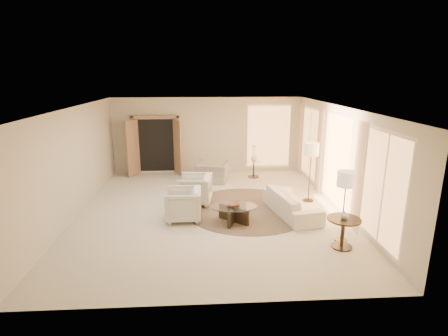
{
  "coord_description": "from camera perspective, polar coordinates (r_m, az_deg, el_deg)",
  "views": [
    {
      "loc": [
        -0.16,
        -8.9,
        3.61
      ],
      "look_at": [
        0.4,
        0.4,
        1.1
      ],
      "focal_mm": 28.0,
      "sensor_mm": 36.0,
      "label": 1
    }
  ],
  "objects": [
    {
      "name": "armchair_right",
      "position": [
        8.97,
        -6.69,
        -5.67
      ],
      "size": [
        0.82,
        0.87,
        0.9
      ],
      "primitive_type": "imported",
      "rotation": [
        0.0,
        0.0,
        -1.57
      ],
      "color": "silver",
      "rests_on": "room"
    },
    {
      "name": "end_vase",
      "position": [
        7.82,
        19.09,
        -7.28
      ],
      "size": [
        0.21,
        0.21,
        0.17
      ],
      "primitive_type": "imported",
      "rotation": [
        0.0,
        0.0,
        -0.39
      ],
      "color": "white",
      "rests_on": "end_table"
    },
    {
      "name": "french_doors",
      "position": [
        13.09,
        -11.04,
        3.59
      ],
      "size": [
        1.95,
        0.66,
        2.16
      ],
      "color": "#A37E5A",
      "rests_on": "room"
    },
    {
      "name": "end_table",
      "position": [
        7.93,
        18.91,
        -9.21
      ],
      "size": [
        0.71,
        0.71,
        0.67
      ],
      "rotation": [
        0.0,
        0.0,
        0.04
      ],
      "color": "black",
      "rests_on": "room"
    },
    {
      "name": "sofa",
      "position": [
        9.46,
        10.96,
        -5.64
      ],
      "size": [
        1.22,
        2.22,
        0.61
      ],
      "primitive_type": "imported",
      "rotation": [
        0.0,
        0.0,
        1.77
      ],
      "color": "silver",
      "rests_on": "room"
    },
    {
      "name": "bowl",
      "position": [
        8.74,
        1.61,
        -5.98
      ],
      "size": [
        0.41,
        0.41,
        0.08
      ],
      "primitive_type": "imported",
      "rotation": [
        0.0,
        0.0,
        0.37
      ],
      "color": "brown",
      "rests_on": "coffee_table"
    },
    {
      "name": "windows_right",
      "position": [
        9.96,
        17.92,
        1.22
      ],
      "size": [
        0.1,
        6.4,
        2.4
      ],
      "primitive_type": null,
      "color": "#F4AC61",
      "rests_on": "room"
    },
    {
      "name": "area_rug",
      "position": [
        9.77,
        3.82,
        -6.6
      ],
      "size": [
        3.61,
        3.61,
        0.01
      ],
      "primitive_type": "cylinder",
      "rotation": [
        0.0,
        0.0,
        -0.04
      ],
      "color": "#3A2C20",
      "rests_on": "room"
    },
    {
      "name": "floor_lamp_far",
      "position": [
        7.92,
        19.3,
        -2.21
      ],
      "size": [
        0.39,
        0.39,
        1.61
      ],
      "rotation": [
        0.0,
        0.0,
        0.19
      ],
      "color": "#32291C",
      "rests_on": "room"
    },
    {
      "name": "armchair_left",
      "position": [
        10.03,
        -4.81,
        -3.27
      ],
      "size": [
        0.95,
        1.0,
        0.92
      ],
      "primitive_type": "imported",
      "rotation": [
        0.0,
        0.0,
        -1.7
      ],
      "color": "silver",
      "rests_on": "room"
    },
    {
      "name": "side_table",
      "position": [
        12.61,
        4.87,
        0.1
      ],
      "size": [
        0.52,
        0.52,
        0.6
      ],
      "rotation": [
        0.0,
        0.0,
        0.22
      ],
      "color": "#32291C",
      "rests_on": "room"
    },
    {
      "name": "room",
      "position": [
        9.17,
        -2.34,
        1.11
      ],
      "size": [
        7.04,
        8.04,
        2.83
      ],
      "color": "beige",
      "rests_on": "ground"
    },
    {
      "name": "side_vase",
      "position": [
        12.52,
        4.9,
        1.66
      ],
      "size": [
        0.29,
        0.29,
        0.23
      ],
      "primitive_type": "imported",
      "rotation": [
        0.0,
        0.0,
        -0.36
      ],
      "color": "white",
      "rests_on": "side_table"
    },
    {
      "name": "accent_chair",
      "position": [
        11.98,
        -1.99,
        -0.17
      ],
      "size": [
        1.19,
        0.91,
        0.92
      ],
      "primitive_type": "imported",
      "rotation": [
        0.0,
        0.0,
        2.91
      ],
      "color": "gray",
      "rests_on": "room"
    },
    {
      "name": "coffee_table",
      "position": [
        8.81,
        1.6,
        -7.19
      ],
      "size": [
        1.44,
        1.44,
        0.43
      ],
      "rotation": [
        0.0,
        0.0,
        0.25
      ],
      "color": "black",
      "rests_on": "room"
    },
    {
      "name": "curtains_right",
      "position": [
        10.77,
        15.95,
        2.11
      ],
      "size": [
        0.06,
        5.2,
        2.6
      ],
      "primitive_type": null,
      "color": "#D7B48F",
      "rests_on": "room"
    },
    {
      "name": "window_back_corner",
      "position": [
        13.28,
        7.31,
        5.15
      ],
      "size": [
        1.7,
        0.1,
        2.4
      ],
      "primitive_type": null,
      "color": "#F4AC61",
      "rests_on": "room"
    },
    {
      "name": "floor_lamp_near",
      "position": [
        10.22,
        14.07,
        2.57
      ],
      "size": [
        0.42,
        0.42,
        1.74
      ],
      "rotation": [
        0.0,
        0.0,
        -0.15
      ],
      "color": "#32291C",
      "rests_on": "room"
    }
  ]
}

